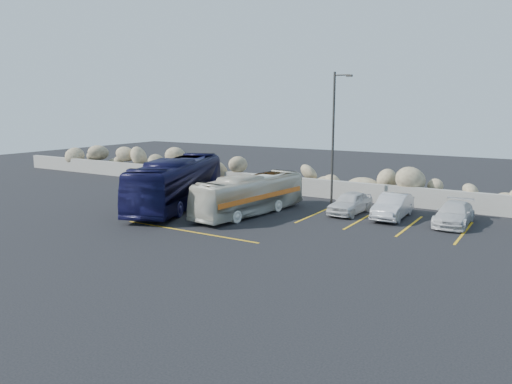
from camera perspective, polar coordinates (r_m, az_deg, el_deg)
The scene contains 10 objects.
ground at distance 23.91m, azimuth -6.09°, elevation -4.92°, with size 90.00×90.00×0.00m, color black.
seawall at distance 33.85m, azimuth 6.39°, elevation 0.52°, with size 60.00×0.40×1.20m, color gray.
riprap_pile at distance 34.83m, azimuth 7.26°, elevation 1.93°, with size 54.00×2.80×2.60m, color #8E7B5D, non-canonical shape.
parking_lines at distance 26.37m, azimuth 9.51°, elevation -3.58°, with size 18.16×9.36×0.01m.
lamppost at distance 30.13m, azimuth 8.90°, elevation 6.38°, with size 1.14×0.18×8.00m.
vintage_bus at distance 28.01m, azimuth -0.73°, elevation -0.33°, with size 1.87×8.01×2.23m, color beige.
tour_coach at distance 30.41m, azimuth -9.00°, elevation 1.04°, with size 2.46×10.53×2.93m, color #101035.
car_a at distance 28.78m, azimuth 10.71°, elevation -1.21°, with size 1.48×3.68×1.25m, color silver.
car_b at distance 28.18m, azimuth 15.37°, elevation -1.57°, with size 1.39×3.99×1.31m, color #AFB0B4.
car_c at distance 27.60m, azimuth 21.70°, elevation -2.33°, with size 1.63×4.00×1.16m, color silver.
Camera 1 is at (14.21, -18.23, 6.12)m, focal length 35.00 mm.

